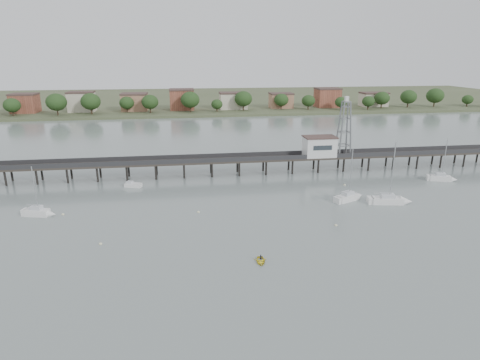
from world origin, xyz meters
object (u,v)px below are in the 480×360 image
object	(u,v)px
sailboat_b	(41,213)
sailboat_e	(444,178)
lattice_tower	(344,129)
sailboat_d	(394,201)
yellow_dinghy	(261,262)
pier	(225,160)
sailboat_c	(351,197)
white_tender	(133,185)

from	to	relation	value
sailboat_b	sailboat_e	size ratio (longest dim) A/B	0.95
lattice_tower	sailboat_d	bearing A→B (deg)	-88.03
sailboat_d	yellow_dinghy	size ratio (longest dim) A/B	5.07
lattice_tower	sailboat_e	distance (m)	26.95
pier	sailboat_b	world-z (taller)	sailboat_b
pier	sailboat_b	distance (m)	44.35
lattice_tower	sailboat_d	world-z (taller)	lattice_tower
sailboat_e	sailboat_d	world-z (taller)	sailboat_d
pier	sailboat_b	size ratio (longest dim) A/B	14.68
sailboat_c	white_tender	xyz separation A→B (m)	(-46.98, 15.64, -0.18)
sailboat_e	sailboat_b	bearing A→B (deg)	-154.36
sailboat_b	sailboat_d	xyz separation A→B (m)	(70.32, -3.33, -0.02)
sailboat_c	sailboat_b	world-z (taller)	sailboat_c
sailboat_e	yellow_dinghy	size ratio (longest dim) A/B	3.98
pier	sailboat_c	xyz separation A→B (m)	(24.53, -22.73, -3.14)
sailboat_c	pier	bearing A→B (deg)	113.30
pier	sailboat_c	bearing A→B (deg)	-42.82
sailboat_c	sailboat_e	world-z (taller)	sailboat_c
lattice_tower	sailboat_c	world-z (taller)	lattice_tower
sailboat_b	yellow_dinghy	bearing A→B (deg)	-17.05
pier	yellow_dinghy	xyz separation A→B (m)	(0.28, -46.45, -3.79)
lattice_tower	sailboat_c	xyz separation A→B (m)	(-6.97, -22.73, -10.45)
pier	sailboat_d	world-z (taller)	sailboat_d
sailboat_b	yellow_dinghy	xyz separation A→B (m)	(38.21, -23.67, -0.66)
sailboat_d	sailboat_b	bearing A→B (deg)	-172.04
pier	sailboat_d	xyz separation A→B (m)	(32.40, -26.11, -3.16)
sailboat_e	sailboat_d	bearing A→B (deg)	-127.75
sailboat_b	white_tender	distance (m)	22.03
white_tender	yellow_dinghy	world-z (taller)	yellow_dinghy
sailboat_e	sailboat_c	bearing A→B (deg)	-141.61
lattice_tower	sailboat_d	xyz separation A→B (m)	(0.90, -26.11, -10.46)
pier	sailboat_e	size ratio (longest dim) A/B	13.87
pier	lattice_tower	size ratio (longest dim) A/B	9.68
yellow_dinghy	sailboat_d	bearing A→B (deg)	38.55
pier	sailboat_d	size ratio (longest dim) A/B	10.90
sailboat_b	yellow_dinghy	size ratio (longest dim) A/B	3.76
sailboat_b	white_tender	size ratio (longest dim) A/B	2.44
sailboat_c	yellow_dinghy	distance (m)	33.93
sailboat_c	white_tender	distance (m)	49.51
sailboat_c	sailboat_b	bearing A→B (deg)	156.17
lattice_tower	yellow_dinghy	world-z (taller)	lattice_tower
sailboat_e	yellow_dinghy	world-z (taller)	sailboat_e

